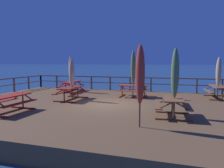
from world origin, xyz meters
name	(u,v)px	position (x,y,z in m)	size (l,w,h in m)	color
ground_plane	(107,117)	(0.00, 0.00, 0.00)	(600.00, 600.00, 0.00)	navy
wooden_deck	(107,110)	(0.00, 0.00, 0.35)	(16.84, 11.93, 0.69)	brown
railing_waterside_far	(130,81)	(0.00, 5.82, 1.43)	(16.64, 0.10, 1.09)	brown
picnic_table_front_right	(133,88)	(0.85, 2.88, 1.25)	(1.89, 1.44, 0.78)	#993819
picnic_table_mid_left	(218,89)	(6.05, 3.84, 1.26)	(1.55, 2.28, 0.78)	brown
picnic_table_mid_right	(9,100)	(-3.59, -3.04, 1.25)	(1.43, 2.06, 0.78)	maroon
picnic_table_back_left	(173,104)	(3.42, -1.72, 1.24)	(1.51, 1.70, 0.78)	brown
picnic_table_front_left	(71,90)	(-2.48, 0.67, 1.25)	(1.43, 2.13, 0.78)	maroon
picnic_table_back_right	(71,84)	(-4.28, 4.00, 1.26)	(1.50, 2.22, 0.78)	maroon
patio_umbrella_tall_back_right	(133,67)	(0.84, 2.82, 2.60)	(0.32, 0.32, 3.00)	#4C3828
patio_umbrella_tall_back_left	(219,72)	(6.02, 3.89, 2.32)	(0.32, 0.32, 2.56)	#4C3828
patio_umbrella_short_mid	(140,75)	(2.35, -3.53, 2.50)	(0.32, 0.32, 2.84)	#4C3828
patio_umbrella_short_back	(175,73)	(3.46, -1.69, 2.48)	(0.32, 0.32, 2.81)	#4C3828
patio_umbrella_tall_front	(72,73)	(-2.43, 0.68, 2.27)	(0.32, 0.32, 2.49)	#4C3828
patio_umbrella_tall_mid_right	(71,69)	(-4.23, 3.94, 2.43)	(0.32, 0.32, 2.73)	#4C3828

